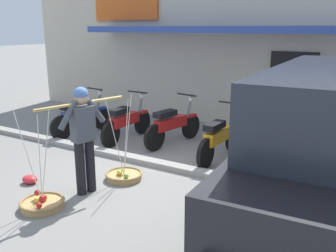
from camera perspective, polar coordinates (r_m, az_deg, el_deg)
The scene contains 11 objects.
ground_plane at distance 6.46m, azimuth -3.95°, elevation -8.31°, with size 90.00×90.00×0.00m, color gray.
sidewalk_curb at distance 6.98m, azimuth -0.68°, elevation -6.00°, with size 20.00×0.24×0.10m, color gray.
fruit_vendor at distance 5.81m, azimuth -12.92°, elevation -1.13°, with size 0.42×1.47×1.70m.
fruit_basket_left_side at distance 5.79m, azimuth -18.83°, elevation -11.15°, with size 0.65×0.65×1.45m.
fruit_basket_right_side at distance 6.50m, azimuth -6.82°, elevation -7.52°, with size 0.65×0.65×1.45m.
motorcycle_nearest_shop at distance 9.24m, azimuth -13.26°, elevation 1.45°, with size 0.54×1.81×1.09m.
motorcycle_second_in_row at distance 8.56m, azimuth -6.45°, elevation 0.69°, with size 0.54×1.82×1.09m.
motorcycle_third_in_row at distance 8.21m, azimuth 0.71°, elevation 0.16°, with size 0.57×1.80×1.09m.
motorcycle_end_of_row at distance 7.34m, azimuth 7.97°, elevation -1.78°, with size 0.54×1.82×1.09m.
storefront_building at distance 12.22m, azimuth 12.49°, elevation 12.51°, with size 13.00×6.00×4.20m.
plastic_litter_bag at distance 6.72m, azimuth -20.52°, elevation -7.70°, with size 0.28×0.22×0.14m, color red.
Camera 1 is at (3.41, -4.86, 2.55)m, focal length 39.55 mm.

